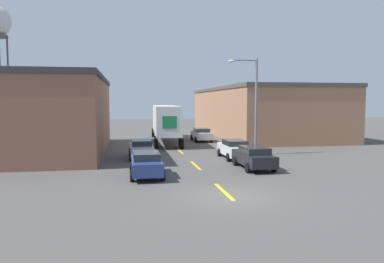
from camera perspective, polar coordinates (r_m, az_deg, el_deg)
The scene contains 11 objects.
ground_plane at distance 17.73m, azimuth 5.67°, elevation -9.81°, with size 160.00×160.00×0.00m, color #4C4947.
road_centerline at distance 25.94m, azimuth 0.55°, elevation -5.19°, with size 0.20×18.82×0.01m.
warehouse_left at distance 35.27m, azimuth -23.53°, elevation 2.37°, with size 12.89×19.42×6.56m.
warehouse_right at distance 50.92m, azimuth 10.16°, elevation 3.05°, with size 12.62×27.71×6.26m.
semi_truck at distance 41.30m, azimuth -4.13°, elevation 1.74°, with size 3.32×15.51×3.97m.
parked_car_left_near at distance 22.25m, azimuth -6.98°, elevation -4.84°, with size 1.92×4.40×1.46m.
parked_car_left_far at distance 29.38m, azimuth -7.70°, elevation -2.57°, with size 1.92×4.40×1.46m.
parked_car_right_mid at distance 29.17m, azimuth 6.49°, elevation -2.61°, with size 1.92×4.40×1.46m.
parked_car_right_near at distance 24.94m, azimuth 9.40°, elevation -3.86°, with size 1.92×4.40×1.46m.
parked_car_right_far at distance 41.82m, azimuth 1.43°, elevation -0.43°, with size 1.92×4.40×1.46m.
street_lamp at distance 31.14m, azimuth 9.25°, elevation 4.85°, with size 2.48×0.32×7.90m.
Camera 1 is at (-4.64, -16.54, 4.38)m, focal length 35.00 mm.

